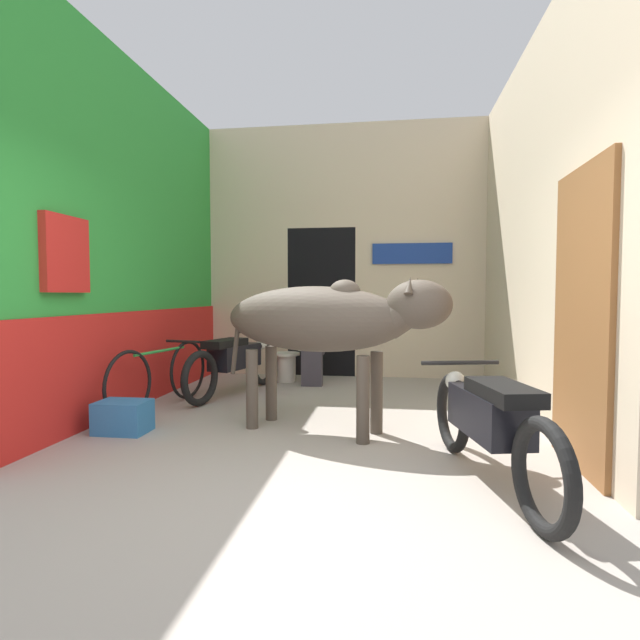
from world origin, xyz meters
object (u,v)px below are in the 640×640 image
(crate, at_px, (123,417))
(motorcycle_far, at_px, (235,360))
(bicycle, at_px, (161,375))
(cow, at_px, (325,320))
(motorcycle_near, at_px, (489,421))
(plastic_stool, at_px, (286,366))
(shopkeeper_seated, at_px, (313,336))

(crate, bearing_deg, motorcycle_far, 75.29)
(motorcycle_far, bearing_deg, bicycle, -124.93)
(cow, distance_m, motorcycle_near, 1.69)
(motorcycle_far, bearing_deg, cow, -48.79)
(cow, bearing_deg, plastic_stool, 109.59)
(motorcycle_near, relative_size, bicycle, 1.15)
(cow, height_order, motorcycle_near, cow)
(shopkeeper_seated, distance_m, plastic_stool, 0.61)
(bicycle, height_order, shopkeeper_seated, shopkeeper_seated)
(crate, bearing_deg, shopkeeper_seated, 63.22)
(bicycle, distance_m, shopkeeper_seated, 2.16)
(crate, bearing_deg, plastic_stool, 71.84)
(motorcycle_near, bearing_deg, shopkeeper_seated, 116.28)
(motorcycle_far, distance_m, plastic_stool, 1.07)
(motorcycle_far, xyz_separation_m, plastic_stool, (0.43, 0.96, -0.20))
(cow, bearing_deg, motorcycle_far, 131.21)
(motorcycle_far, bearing_deg, motorcycle_near, -45.57)
(motorcycle_near, bearing_deg, motorcycle_far, 134.43)
(cow, height_order, bicycle, cow)
(cow, bearing_deg, bicycle, 159.92)
(crate, bearing_deg, cow, 8.70)
(cow, bearing_deg, shopkeeper_seated, 101.44)
(cow, distance_m, bicycle, 2.08)
(motorcycle_near, bearing_deg, cow, 138.41)
(motorcycle_near, relative_size, motorcycle_far, 1.00)
(bicycle, bearing_deg, plastic_stool, 60.66)
(bicycle, bearing_deg, crate, -83.92)
(motorcycle_far, height_order, plastic_stool, motorcycle_far)
(cow, xyz_separation_m, motorcycle_near, (1.19, -1.06, -0.58))
(shopkeeper_seated, xyz_separation_m, plastic_stool, (-0.41, 0.15, -0.44))
(shopkeeper_seated, height_order, plastic_stool, shopkeeper_seated)
(cow, distance_m, motorcycle_far, 2.06)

